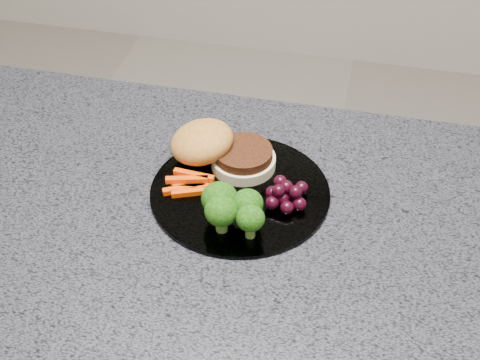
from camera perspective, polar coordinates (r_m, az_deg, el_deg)
name	(u,v)px	position (r m, az deg, el deg)	size (l,w,h in m)	color
countertop	(283,238)	(0.93, 3.73, -4.92)	(1.20, 0.60, 0.04)	#45454F
plate	(240,192)	(0.97, 0.00, -1.03)	(0.26, 0.26, 0.01)	white
burger	(217,150)	(1.00, -2.01, 2.57)	(0.17, 0.10, 0.05)	#F9E9AF
carrot_sticks	(190,184)	(0.97, -4.26, -0.33)	(0.07, 0.05, 0.02)	#F64604
broccoli	(231,207)	(0.89, -0.75, -2.31)	(0.09, 0.07, 0.06)	#527D2D
grape_bunch	(287,194)	(0.94, 4.00, -1.21)	(0.06, 0.06, 0.03)	black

